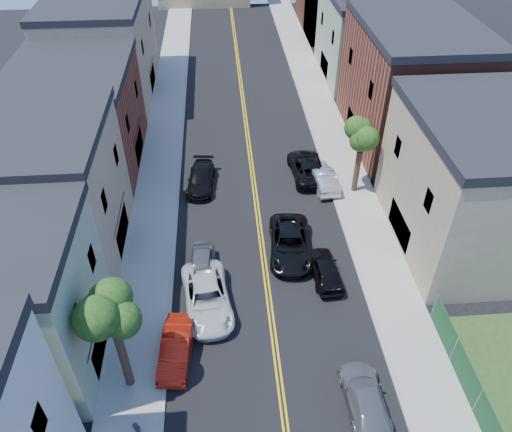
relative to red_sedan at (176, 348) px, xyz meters
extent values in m
cube|color=gray|center=(-2.40, 24.43, -0.66)|extent=(3.20, 100.00, 0.15)
cube|color=gray|center=(13.40, 24.43, -0.66)|extent=(3.20, 100.00, 0.15)
cube|color=gray|center=(-0.65, 24.43, -0.66)|extent=(0.30, 100.00, 0.15)
cube|color=gray|center=(11.65, 24.43, -0.66)|extent=(0.30, 100.00, 0.15)
cube|color=#998466|center=(-8.50, 9.43, 3.76)|extent=(9.00, 10.00, 9.00)
cube|color=brown|center=(-8.50, 20.43, 3.26)|extent=(9.00, 12.00, 8.00)
cube|color=#998466|center=(-8.50, 34.43, 4.01)|extent=(9.00, 16.00, 9.50)
cube|color=#998466|center=(19.50, 8.43, 3.76)|extent=(9.00, 12.00, 9.00)
cube|color=brown|center=(19.50, 22.43, 4.26)|extent=(9.00, 14.00, 10.00)
cube|color=gray|center=(19.50, 36.43, 3.51)|extent=(9.00, 12.00, 8.50)
cube|color=#143F1E|center=(15.00, -6.07, 0.36)|extent=(0.04, 15.00, 1.90)
cylinder|color=#35251A|center=(-2.40, -1.57, 1.39)|extent=(0.44, 0.44, 3.96)
sphere|color=#13340E|center=(-2.40, -1.57, 5.71)|extent=(5.20, 5.20, 5.20)
sphere|color=#13340E|center=(-1.88, -1.96, 6.75)|extent=(3.90, 3.90, 3.90)
sphere|color=#13340E|center=(-2.92, -1.05, 5.19)|extent=(3.64, 3.64, 3.64)
cylinder|color=#35251A|center=(13.40, 14.43, 1.17)|extent=(0.44, 0.44, 3.52)
sphere|color=#13340E|center=(13.40, 14.43, 4.91)|extent=(4.40, 4.40, 4.40)
sphere|color=#13340E|center=(13.84, 14.10, 5.79)|extent=(3.30, 3.30, 3.30)
sphere|color=#13340E|center=(12.96, 14.87, 4.47)|extent=(3.08, 3.08, 3.08)
imported|color=red|center=(0.00, 0.00, 0.00)|extent=(2.02, 4.60, 1.47)
imported|color=silver|center=(1.70, 3.43, 0.09)|extent=(3.41, 6.19, 1.64)
imported|color=#4F5356|center=(1.33, 6.15, -0.01)|extent=(1.95, 4.34, 1.45)
imported|color=black|center=(1.24, 16.07, -0.02)|extent=(2.50, 5.12, 1.43)
imported|color=#5A5B61|center=(9.61, -3.82, -0.04)|extent=(2.00, 4.82, 1.39)
imported|color=black|center=(9.30, 5.28, -0.01)|extent=(1.96, 4.35, 1.45)
imported|color=#B2B3BA|center=(11.00, 15.41, 0.03)|extent=(2.18, 4.83, 1.54)
imported|color=black|center=(10.01, 16.98, 0.06)|extent=(2.99, 5.86, 1.58)
imported|color=black|center=(7.33, 7.81, 0.08)|extent=(3.22, 6.11, 1.64)
imported|color=#2A2931|center=(-1.57, -4.74, 0.19)|extent=(0.55, 0.66, 1.55)
camera|label=1|loc=(3.07, -16.65, 22.85)|focal=34.67mm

